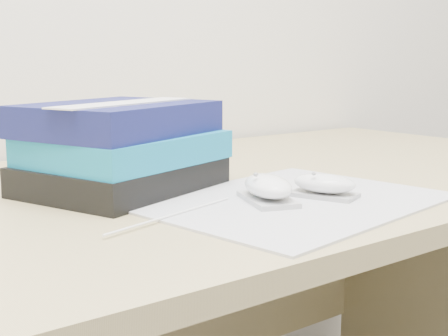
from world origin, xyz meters
TOP-DOWN VIEW (x-y plane):
  - desk at (0.00, 1.64)m, footprint 1.60×0.80m
  - mousepad at (-0.00, 1.38)m, footprint 0.45×0.37m
  - mouse_rear at (-0.04, 1.39)m, footprint 0.09×0.12m
  - mouse_front at (0.04, 1.36)m, footprint 0.08×0.10m
  - usb_cable at (-0.19, 1.40)m, footprint 0.22×0.07m
  - book_stack at (-0.16, 1.59)m, footprint 0.33×0.30m
  - pouch at (-0.14, 1.68)m, footprint 0.13×0.10m

SIDE VIEW (x-z plane):
  - desk at x=0.00m, z-range 0.13..0.86m
  - mousepad at x=0.00m, z-range 0.73..0.73m
  - usb_cable at x=-0.19m, z-range 0.73..0.74m
  - mouse_front at x=0.04m, z-range 0.73..0.77m
  - mouse_rear at x=-0.04m, z-range 0.73..0.77m
  - pouch at x=-0.14m, z-range 0.73..0.84m
  - book_stack at x=-0.16m, z-range 0.73..0.86m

